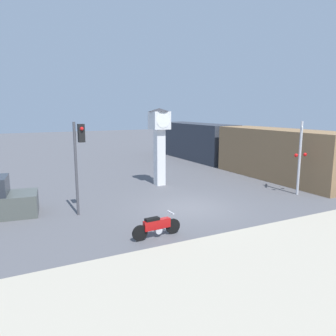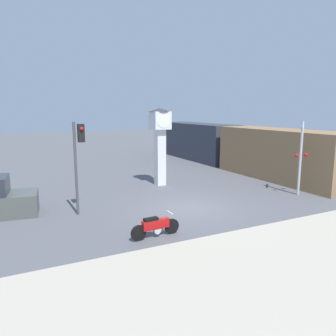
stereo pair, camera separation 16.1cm
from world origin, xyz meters
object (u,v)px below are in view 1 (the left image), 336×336
motorcycle (157,226)px  railroad_crossing_signal (300,155)px  clock_tower (159,135)px  traffic_light (79,152)px  freight_train (231,146)px

motorcycle → railroad_crossing_signal: railroad_crossing_signal is taller
clock_tower → traffic_light: bearing=-146.9°
clock_tower → railroad_crossing_signal: bearing=-44.0°
railroad_crossing_signal → clock_tower: bearing=136.0°
traffic_light → motorcycle: bearing=-64.6°
freight_train → clock_tower: bearing=-157.5°
clock_tower → railroad_crossing_signal: 8.22m
freight_train → railroad_crossing_signal: size_ratio=5.12×
motorcycle → traffic_light: (-1.90, 4.01, 2.46)m
motorcycle → traffic_light: size_ratio=0.48×
traffic_light → railroad_crossing_signal: traffic_light is taller
motorcycle → freight_train: (11.96, 11.11, 1.28)m
clock_tower → traffic_light: size_ratio=1.15×
freight_train → traffic_light: bearing=-152.9°
motorcycle → freight_train: 16.38m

